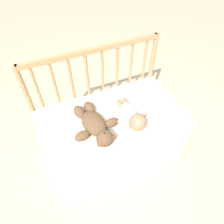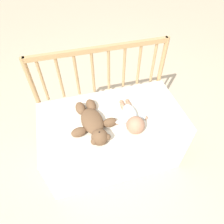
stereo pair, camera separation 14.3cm
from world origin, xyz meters
name	(u,v)px [view 1 (the left image)]	position (x,y,z in m)	size (l,w,h in m)	color
ground_plane	(111,154)	(0.00, 0.00, 0.00)	(12.00, 12.00, 0.00)	#C6B293
crib_mattress	(111,137)	(0.00, 0.00, 0.27)	(1.08, 0.58, 0.54)	white
crib_rail	(96,81)	(0.00, 0.31, 0.64)	(1.08, 0.04, 0.93)	tan
blanket	(109,120)	(-0.03, -0.03, 0.54)	(0.75, 0.48, 0.01)	silver
teddy_bear	(95,125)	(-0.15, -0.06, 0.58)	(0.34, 0.44, 0.11)	brown
baby	(133,116)	(0.12, -0.10, 0.59)	(0.26, 0.36, 0.13)	white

